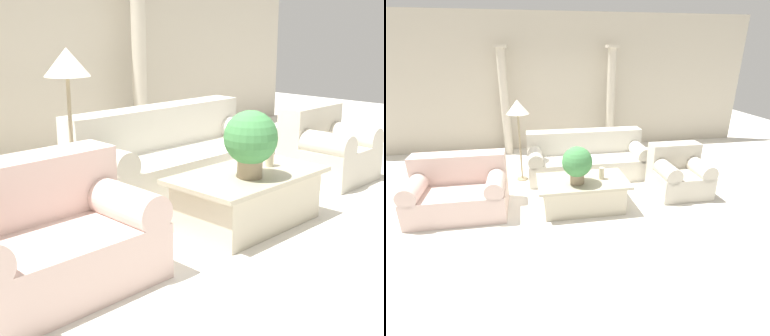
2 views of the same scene
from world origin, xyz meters
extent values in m
plane|color=silver|center=(0.00, 0.00, 0.00)|extent=(16.00, 16.00, 0.00)
cube|color=beige|center=(0.00, 2.89, 1.60)|extent=(10.00, 0.06, 3.20)
cube|color=beige|center=(0.42, 0.82, 0.21)|extent=(2.33, 0.95, 0.41)
cube|color=beige|center=(0.42, 1.13, 0.64)|extent=(2.33, 0.33, 0.45)
cylinder|color=beige|center=(-0.61, 0.82, 0.50)|extent=(0.28, 0.95, 0.28)
cylinder|color=beige|center=(1.45, 0.82, 0.50)|extent=(0.28, 0.95, 0.28)
cube|color=beige|center=(-1.82, -0.28, 0.21)|extent=(1.44, 0.95, 0.41)
cube|color=beige|center=(-1.82, 0.03, 0.64)|extent=(1.44, 0.33, 0.45)
cylinder|color=beige|center=(-2.40, -0.28, 0.50)|extent=(0.28, 0.95, 0.28)
cylinder|color=beige|center=(-1.25, -0.28, 0.50)|extent=(0.28, 0.95, 0.28)
cube|color=beige|center=(0.08, -0.45, 0.22)|extent=(1.24, 0.72, 0.44)
cube|color=#B3A98F|center=(0.08, -0.45, 0.46)|extent=(1.41, 0.82, 0.04)
cylinder|color=#937F60|center=(-0.02, -0.55, 0.55)|extent=(0.21, 0.21, 0.15)
sphere|color=#428447|center=(-0.02, -0.55, 0.83)|extent=(0.46, 0.46, 0.46)
cylinder|color=beige|center=(0.38, -0.45, 0.57)|extent=(0.08, 0.08, 0.19)
cylinder|color=gray|center=(-0.87, 0.85, 0.01)|extent=(0.21, 0.21, 0.03)
cylinder|color=gray|center=(-0.87, 0.85, 0.66)|extent=(0.04, 0.04, 1.27)
cone|color=silver|center=(-0.87, 0.85, 1.42)|extent=(0.41, 0.41, 0.25)
cylinder|color=beige|center=(-1.19, 2.54, 1.21)|extent=(0.20, 0.20, 2.42)
cube|color=beige|center=(-1.19, 2.54, 2.45)|extent=(0.28, 0.28, 0.06)
cylinder|color=beige|center=(1.35, 2.54, 1.21)|extent=(0.20, 0.20, 2.42)
cube|color=beige|center=(1.35, 2.54, 2.45)|extent=(0.28, 0.28, 0.06)
cube|color=beige|center=(1.86, -0.22, 0.20)|extent=(0.90, 0.86, 0.40)
cube|color=beige|center=(1.86, 0.06, 0.62)|extent=(0.90, 0.30, 0.42)
cylinder|color=beige|center=(1.55, -0.22, 0.47)|extent=(0.28, 0.86, 0.28)
cylinder|color=beige|center=(2.17, -0.22, 0.47)|extent=(0.28, 0.86, 0.28)
camera|label=1|loc=(-3.47, -3.29, 1.75)|focal=50.00mm
camera|label=2|loc=(-0.74, -4.66, 2.38)|focal=28.00mm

